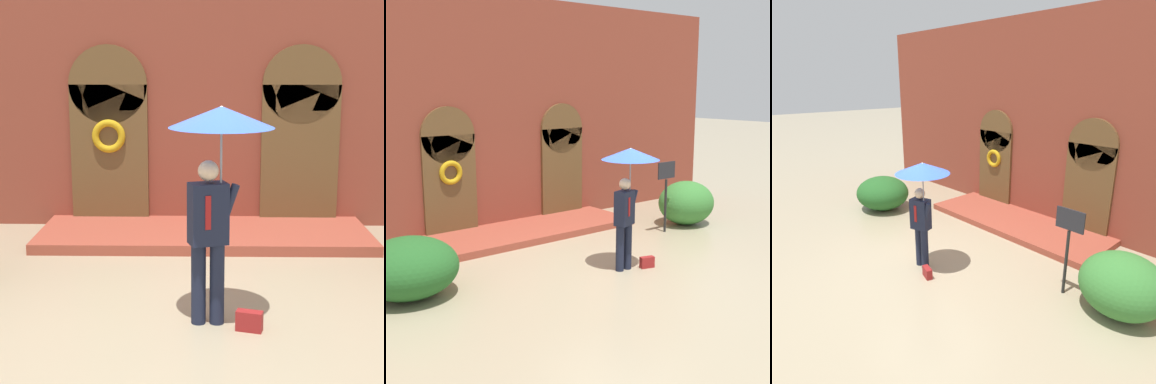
% 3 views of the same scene
% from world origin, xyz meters
% --- Properties ---
extents(ground_plane, '(80.00, 80.00, 0.00)m').
position_xyz_m(ground_plane, '(0.00, 0.00, 0.00)').
color(ground_plane, tan).
extents(building_facade, '(14.00, 2.30, 5.60)m').
position_xyz_m(building_facade, '(-0.00, 4.15, 2.68)').
color(building_facade, brown).
rests_on(building_facade, ground).
extents(person_with_umbrella, '(1.10, 1.10, 2.36)m').
position_xyz_m(person_with_umbrella, '(0.14, -0.21, 1.91)').
color(person_with_umbrella, '#191E33').
rests_on(person_with_umbrella, ground).
extents(handbag, '(0.30, 0.19, 0.22)m').
position_xyz_m(handbag, '(0.48, -0.41, 0.11)').
color(handbag, maroon).
rests_on(handbag, ground).
extents(sign_post, '(0.56, 0.06, 1.72)m').
position_xyz_m(sign_post, '(2.70, 1.18, 1.16)').
color(sign_post, black).
rests_on(sign_post, ground).
extents(shrub_left, '(1.69, 1.58, 1.03)m').
position_xyz_m(shrub_left, '(-3.73, 1.01, 0.51)').
color(shrub_left, '#235B23').
rests_on(shrub_left, ground).
extents(shrub_right, '(1.48, 1.34, 1.11)m').
position_xyz_m(shrub_right, '(3.68, 1.38, 0.56)').
color(shrub_right, '#387A33').
rests_on(shrub_right, ground).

